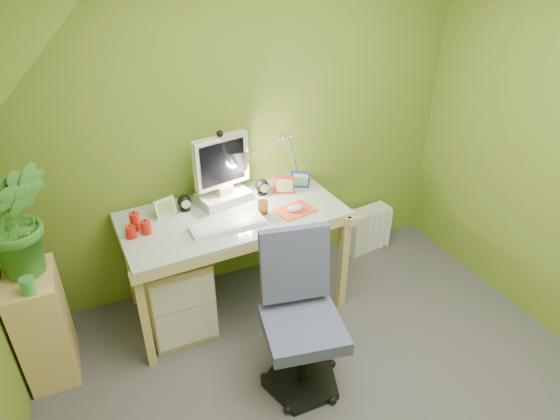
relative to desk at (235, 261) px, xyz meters
name	(u,v)px	position (x,y,z in m)	size (l,w,h in m)	color
wall_back	(244,125)	(0.23, 0.37, 0.82)	(3.20, 0.01, 2.40)	olive
slope_ceiling	(87,134)	(-0.77, -1.23, 1.47)	(1.10, 3.20, 1.10)	white
desk	(235,261)	(0.00, 0.00, 0.00)	(1.42, 0.71, 0.76)	tan
monitor	(222,168)	(0.00, 0.18, 0.62)	(0.35, 0.20, 0.48)	beige
speaker_left	(185,203)	(-0.27, 0.16, 0.43)	(0.09, 0.09, 0.11)	black
speaker_right	(262,187)	(0.27, 0.16, 0.44)	(0.09, 0.09, 0.11)	black
keyboard	(228,224)	(-0.08, -0.14, 0.39)	(0.46, 0.15, 0.02)	white
mousepad	(295,210)	(0.38, -0.14, 0.38)	(0.25, 0.18, 0.01)	#D94822
mouse	(295,208)	(0.38, -0.14, 0.40)	(0.12, 0.07, 0.04)	silver
amber_tumbler	(263,207)	(0.18, -0.08, 0.42)	(0.07, 0.07, 0.09)	brown
candle_cluster	(136,225)	(-0.60, 0.01, 0.44)	(0.15, 0.13, 0.11)	red
photo_frame_red	(284,185)	(0.42, 0.12, 0.44)	(0.14, 0.02, 0.12)	red
photo_frame_blue	(300,179)	(0.56, 0.16, 0.44)	(0.13, 0.02, 0.11)	navy
photo_frame_green	(165,207)	(-0.40, 0.14, 0.44)	(0.14, 0.02, 0.12)	#B6DB97
desk_lamp	(285,149)	(0.45, 0.18, 0.68)	(0.56, 0.24, 0.60)	#BABBBF
side_ledge	(44,325)	(-1.22, -0.11, -0.03)	(0.26, 0.40, 0.70)	tan
potted_plant	(19,220)	(-1.18, -0.06, 0.65)	(0.36, 0.29, 0.65)	#377F2A
green_cup	(28,286)	(-1.20, -0.26, 0.37)	(0.07, 0.07, 0.09)	#3C9242
task_chair	(303,328)	(0.11, -0.82, 0.06)	(0.49, 0.49, 0.88)	#444B71
radiator	(367,229)	(1.24, 0.23, -0.20)	(0.37, 0.15, 0.37)	silver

